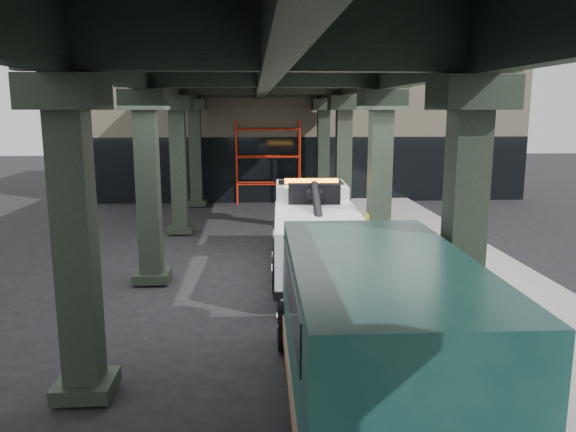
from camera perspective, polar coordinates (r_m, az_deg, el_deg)
name	(u,v)px	position (r m, az deg, el deg)	size (l,w,h in m)	color
ground	(285,306)	(13.26, -0.30, -9.11)	(90.00, 90.00, 0.00)	black
sidewalk	(445,275)	(15.98, 15.68, -5.75)	(5.00, 40.00, 0.15)	gray
lane_stripe	(344,279)	(15.32, 5.67, -6.37)	(0.12, 38.00, 0.01)	silver
viaduct	(264,71)	(14.49, -2.42, 14.53)	(7.40, 32.00, 6.40)	black
building	(300,119)	(32.57, 1.25, 9.85)	(22.00, 10.00, 8.00)	#C6B793
scaffolding	(268,160)	(27.21, -2.05, 5.68)	(3.08, 0.88, 4.00)	red
tow_truck	(314,227)	(15.86, 2.70, -1.15)	(2.59, 7.84, 2.54)	black
towed_van	(374,333)	(8.17, 8.70, -11.71)	(2.66, 6.45, 2.60)	#113D37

